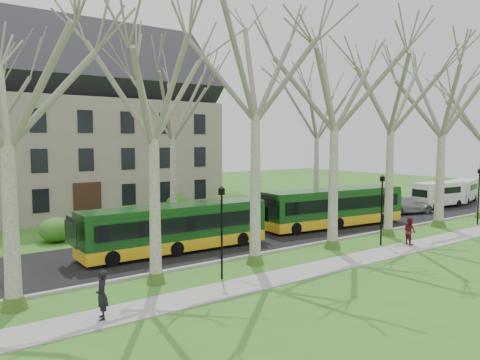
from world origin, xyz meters
The scene contains 16 objects.
ground centered at (0.00, 0.00, 0.00)m, with size 120.00×120.00×0.00m, color #357922.
sidewalk centered at (0.00, -2.50, 0.03)m, with size 70.00×2.00×0.06m, color gray.
road centered at (0.00, 5.50, 0.03)m, with size 80.00×8.00×0.06m, color black.
curb centered at (0.00, 1.50, 0.07)m, with size 80.00×0.25×0.14m, color #A5A39E.
building centered at (-6.00, 24.00, 8.07)m, with size 26.50×12.20×16.00m.
tree_row_verge centered at (0.00, 0.30, 7.00)m, with size 49.00×7.00×14.00m.
tree_row_far centered at (-1.33, 11.00, 6.00)m, with size 33.00×7.00×12.00m.
lamp_row centered at (0.00, -1.00, 2.57)m, with size 36.22×0.22×4.30m.
hedges centered at (-4.67, 14.00, 1.00)m, with size 30.60×8.60×2.00m.
bus_lead centered at (-5.15, 4.94, 1.46)m, with size 11.23×2.34×2.81m, color #124115, non-canonical shape.
bus_follow centered at (8.22, 4.88, 1.53)m, with size 11.73×2.44×2.93m, color #124115, non-canonical shape.
sedan centered at (18.11, 5.49, 0.81)m, with size 2.09×5.15×1.49m, color #9D9DA2.
van_a centered at (24.06, 5.85, 1.27)m, with size 5.55×2.02×2.42m, color silver, non-canonical shape.
van_b centered at (29.51, 6.38, 1.22)m, with size 5.30×1.93×2.31m, color silver, non-canonical shape.
pedestrian_a centered at (-12.37, -2.64, 0.96)m, with size 0.65×0.43×1.79m, color black.
pedestrian_b centered at (7.39, -2.08, 0.89)m, with size 0.81×0.63×1.66m, color maroon.
Camera 1 is at (-18.14, -18.87, 6.53)m, focal length 35.00 mm.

